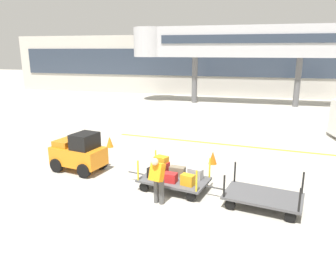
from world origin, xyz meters
The scene contains 10 objects.
ground_plane centered at (0.00, 0.00, 0.00)m, with size 120.00×120.00×0.00m, color #B2ADA0.
apron_lead_line centered at (3.39, 6.70, 0.00)m, with size 15.42×0.20×0.01m, color yellow.
terminal_building centered at (0.00, 25.97, 3.15)m, with size 48.82×2.51×6.29m.
jet_bridge centered at (0.42, 19.99, 5.35)m, with size 18.12×3.00×6.71m.
baggage_tug centered at (-3.66, 1.68, 0.75)m, with size 2.27×1.57×1.58m.
baggage_cart_lead centered at (0.37, 0.94, 0.48)m, with size 3.08×1.81×1.10m.
baggage_cart_middle centered at (3.37, 0.31, 0.35)m, with size 3.08×1.81×1.10m.
baggage_handler centered at (0.19, -0.32, 0.87)m, with size 0.50×0.52×1.56m.
safety_cone_near centered at (1.41, 3.81, 0.28)m, with size 0.36×0.36×0.55m, color #EA590F.
safety_cone_far centered at (-3.86, 4.95, 0.28)m, with size 0.36×0.36×0.55m, color orange.
Camera 1 is at (2.83, -9.15, 4.69)m, focal length 34.27 mm.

